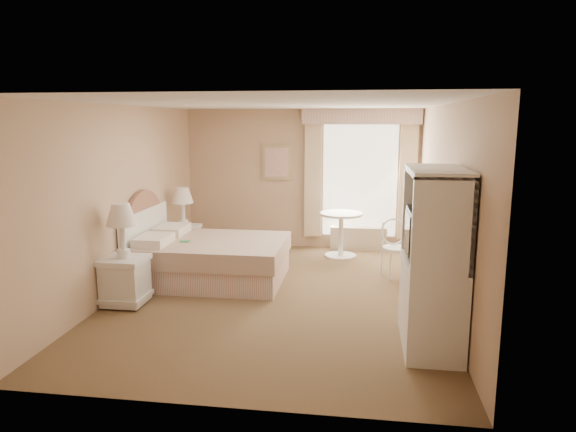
# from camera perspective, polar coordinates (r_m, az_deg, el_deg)

# --- Properties ---
(room) EXTENTS (4.21, 5.51, 2.51)m
(room) POSITION_cam_1_polar(r_m,az_deg,el_deg) (6.62, -1.24, 1.48)
(room) COLOR brown
(room) RESTS_ON ground
(window) EXTENTS (2.05, 0.22, 2.51)m
(window) POSITION_cam_1_polar(r_m,az_deg,el_deg) (9.15, 8.00, 4.47)
(window) COLOR white
(window) RESTS_ON room
(framed_art) EXTENTS (0.52, 0.04, 0.62)m
(framed_art) POSITION_cam_1_polar(r_m,az_deg,el_deg) (9.31, -1.29, 5.96)
(framed_art) COLOR tan
(framed_art) RESTS_ON room
(bed) EXTENTS (2.09, 1.59, 1.40)m
(bed) POSITION_cam_1_polar(r_m,az_deg,el_deg) (7.56, -9.02, -4.57)
(bed) COLOR tan
(bed) RESTS_ON room
(nightstand_near) EXTENTS (0.53, 0.53, 1.28)m
(nightstand_near) POSITION_cam_1_polar(r_m,az_deg,el_deg) (6.76, -17.73, -5.49)
(nightstand_near) COLOR white
(nightstand_near) RESTS_ON room
(nightstand_far) EXTENTS (0.49, 0.49, 1.19)m
(nightstand_far) POSITION_cam_1_polar(r_m,az_deg,el_deg) (8.74, -11.50, -1.84)
(nightstand_far) COLOR white
(nightstand_far) RESTS_ON room
(round_table) EXTENTS (0.72, 0.72, 0.76)m
(round_table) POSITION_cam_1_polar(r_m,az_deg,el_deg) (8.76, 5.90, -1.27)
(round_table) COLOR white
(round_table) RESTS_ON room
(cafe_chair) EXTENTS (0.53, 0.53, 0.86)m
(cafe_chair) POSITION_cam_1_polar(r_m,az_deg,el_deg) (7.81, 11.82, -2.96)
(cafe_chair) COLOR white
(cafe_chair) RESTS_ON room
(armoire) EXTENTS (0.55, 1.10, 1.84)m
(armoire) POSITION_cam_1_polar(r_m,az_deg,el_deg) (5.42, 15.82, -6.25)
(armoire) COLOR white
(armoire) RESTS_ON room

